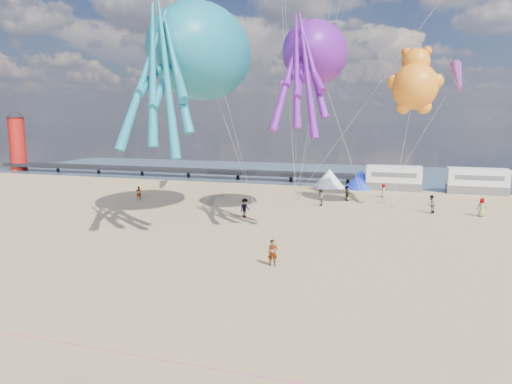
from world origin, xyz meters
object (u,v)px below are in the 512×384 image
object	(u,v)px
beachgoer_5	(139,193)
sandbag_b	(364,202)
kite_panda	(415,87)
motorhome_1	(477,181)
beachgoer_4	(347,193)
sandbag_c	(392,207)
standing_person	(273,253)
beachgoer_7	(431,204)
sandbag_a	(254,204)
sandbag_d	(382,202)
beachgoer_1	(320,198)
windsock_mid	(458,76)
kite_octopus_purple	(315,53)
tent_white	(329,178)
beachgoer_6	(482,207)
tent_blue	(361,179)
lighthouse	(17,144)
windsock_right	(296,72)
kite_octopus_teal	(201,52)
sandbag_e	(296,199)
kite_teddy_orange	(415,87)
beachgoer_0	(383,191)
beachgoer_2	(245,208)
motorhome_0	(394,178)
windsock_left	(216,63)

from	to	relation	value
beachgoer_5	sandbag_b	size ratio (longest dim) A/B	3.07
sandbag_b	kite_panda	distance (m)	12.73
kite_panda	motorhome_1	bearing A→B (deg)	32.66
beachgoer_4	sandbag_c	distance (m)	5.42
standing_person	beachgoer_7	world-z (taller)	beachgoer_7
sandbag_a	sandbag_d	xyz separation A→B (m)	(12.60, 4.71, 0.00)
beachgoer_1	beachgoer_7	bearing A→B (deg)	75.11
windsock_mid	beachgoer_1	bearing A→B (deg)	179.99
kite_octopus_purple	tent_white	bearing A→B (deg)	73.99
sandbag_b	windsock_mid	world-z (taller)	windsock_mid
kite_panda	beachgoer_6	bearing A→B (deg)	-55.17
tent_blue	sandbag_b	xyz separation A→B (m)	(1.14, -10.17, -1.09)
sandbag_d	kite_octopus_purple	bearing A→B (deg)	-119.76
lighthouse	windsock_right	xyz separation A→B (m)	(53.96, -25.06, 8.13)
tent_blue	kite_octopus_purple	world-z (taller)	kite_octopus_purple
beachgoer_4	sandbag_b	world-z (taller)	beachgoer_4
beachgoer_1	windsock_mid	size ratio (longest dim) A/B	0.28
tent_blue	kite_octopus_teal	size ratio (longest dim) A/B	0.27
tent_blue	windsock_right	size ratio (longest dim) A/B	0.82
beachgoer_1	kite_octopus_purple	world-z (taller)	kite_octopus_purple
beachgoer_1	sandbag_e	xyz separation A→B (m)	(-3.09, 2.63, -0.74)
beachgoer_1	kite_teddy_orange	size ratio (longest dim) A/B	0.24
beachgoer_0	sandbag_a	distance (m)	15.30
kite_octopus_teal	kite_octopus_purple	xyz separation A→B (m)	(9.29, 2.29, -0.15)
beachgoer_2	kite_panda	xyz separation A→B (m)	(14.29, 11.53, 11.12)
kite_panda	windsock_mid	xyz separation A→B (m)	(3.45, -4.33, 0.58)
standing_person	beachgoer_4	size ratio (longest dim) A/B	1.00
tent_white	windsock_mid	bearing A→B (deg)	-46.02
motorhome_0	beachgoer_0	distance (m)	6.29
standing_person	sandbag_a	size ratio (longest dim) A/B	3.25
beachgoer_7	windsock_mid	bearing A→B (deg)	129.90
beachgoer_7	sandbag_a	bearing A→B (deg)	-61.62
beachgoer_1	sandbag_a	distance (m)	6.83
standing_person	kite_octopus_teal	world-z (taller)	kite_octopus_teal
lighthouse	windsock_mid	size ratio (longest dim) A/B	1.51
sandbag_c	windsock_right	bearing A→B (deg)	-131.88
beachgoer_0	kite_octopus_teal	size ratio (longest dim) A/B	0.11
windsock_mid	windsock_left	bearing A→B (deg)	176.50
beachgoer_6	sandbag_c	bearing A→B (deg)	1.25
sandbag_a	sandbag_d	bearing A→B (deg)	20.49
tent_blue	beachgoer_1	xyz separation A→B (m)	(-3.03, -13.32, -0.35)
lighthouse	motorhome_1	xyz separation A→B (m)	(71.50, -4.00, -3.00)
beachgoer_7	kite_octopus_purple	world-z (taller)	kite_octopus_purple
beachgoer_7	windsock_left	bearing A→B (deg)	-70.30
beachgoer_5	sandbag_a	distance (m)	12.92
motorhome_1	kite_octopus_teal	distance (m)	36.19
beachgoer_1	beachgoer_4	size ratio (longest dim) A/B	1.04
standing_person	kite_octopus_purple	bearing A→B (deg)	69.05
beachgoer_1	sandbag_a	bearing A→B (deg)	-89.00
motorhome_0	standing_person	size ratio (longest dim) A/B	4.06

